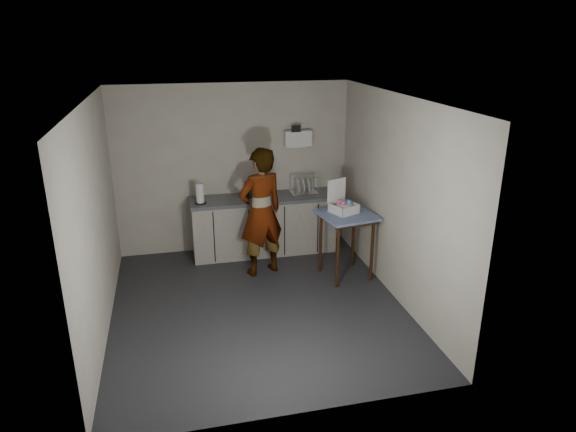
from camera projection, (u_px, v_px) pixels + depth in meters
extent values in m
plane|color=#252529|center=(258.00, 306.00, 6.53)|extent=(4.00, 4.00, 0.00)
cube|color=beige|center=(234.00, 169.00, 7.91)|extent=(3.60, 0.02, 2.60)
cube|color=beige|center=(396.00, 199.00, 6.47)|extent=(0.02, 4.00, 2.60)
cube|color=beige|center=(97.00, 222.00, 5.70)|extent=(0.02, 4.00, 2.60)
cube|color=silver|center=(253.00, 99.00, 5.65)|extent=(3.60, 4.00, 0.01)
cube|color=black|center=(264.00, 249.00, 8.16)|extent=(2.20, 0.52, 0.08)
cube|color=beige|center=(264.00, 226.00, 8.03)|extent=(2.20, 0.58, 0.86)
cube|color=#50535A|center=(263.00, 198.00, 7.87)|extent=(2.24, 0.62, 0.05)
cube|color=black|center=(214.00, 237.00, 7.59)|extent=(0.02, 0.01, 0.80)
cube|color=black|center=(249.00, 234.00, 7.70)|extent=(0.02, 0.01, 0.80)
cube|color=black|center=(284.00, 231.00, 7.82)|extent=(0.01, 0.01, 0.80)
cube|color=black|center=(318.00, 228.00, 7.93)|extent=(0.02, 0.01, 0.80)
cube|color=white|center=(298.00, 138.00, 7.91)|extent=(0.42, 0.16, 0.24)
cube|color=white|center=(297.00, 146.00, 8.00)|extent=(0.30, 0.06, 0.04)
cube|color=black|center=(296.00, 129.00, 7.76)|extent=(0.14, 0.02, 0.10)
cylinder|color=#341D0B|center=(338.00, 258.00, 6.89)|extent=(0.05, 0.05, 0.86)
cylinder|color=#341D0B|center=(372.00, 252.00, 7.08)|extent=(0.05, 0.05, 0.86)
cylinder|color=#341D0B|center=(321.00, 244.00, 7.36)|extent=(0.05, 0.05, 0.86)
cylinder|color=#341D0B|center=(353.00, 238.00, 7.55)|extent=(0.05, 0.05, 0.86)
cube|color=#341D0B|center=(347.00, 218.00, 7.07)|extent=(0.73, 0.73, 0.04)
cube|color=navy|center=(347.00, 215.00, 7.05)|extent=(0.83, 0.83, 0.03)
imported|color=#B2A593|center=(261.00, 212.00, 7.16)|extent=(0.78, 0.64, 1.84)
imported|color=black|center=(253.00, 189.00, 7.69)|extent=(0.17, 0.17, 0.31)
cylinder|color=red|center=(257.00, 192.00, 7.88)|extent=(0.07, 0.07, 0.13)
cylinder|color=black|center=(247.00, 190.00, 7.80)|extent=(0.07, 0.07, 0.24)
cylinder|color=black|center=(201.00, 203.00, 7.56)|extent=(0.17, 0.17, 0.02)
cylinder|color=white|center=(200.00, 193.00, 7.51)|extent=(0.12, 0.12, 0.29)
cube|color=silver|center=(304.00, 192.00, 8.04)|extent=(0.42, 0.31, 0.02)
cylinder|color=silver|center=(294.00, 187.00, 7.83)|extent=(0.01, 0.01, 0.27)
cylinder|color=silver|center=(318.00, 185.00, 7.91)|extent=(0.01, 0.01, 0.27)
cylinder|color=silver|center=(290.00, 182.00, 8.08)|extent=(0.01, 0.01, 0.27)
cylinder|color=silver|center=(313.00, 180.00, 8.16)|extent=(0.01, 0.01, 0.27)
cylinder|color=white|center=(297.00, 185.00, 7.98)|extent=(0.05, 0.23, 0.23)
cylinder|color=white|center=(303.00, 185.00, 8.00)|extent=(0.05, 0.23, 0.23)
cylinder|color=white|center=(308.00, 184.00, 8.01)|extent=(0.05, 0.23, 0.23)
cube|color=white|center=(344.00, 212.00, 7.10)|extent=(0.41, 0.41, 0.01)
cube|color=white|center=(351.00, 211.00, 6.96)|extent=(0.30, 0.13, 0.12)
cube|color=white|center=(337.00, 205.00, 7.20)|extent=(0.30, 0.13, 0.12)
cube|color=white|center=(335.00, 210.00, 7.00)|extent=(0.13, 0.30, 0.12)
cube|color=white|center=(352.00, 206.00, 7.16)|extent=(0.13, 0.30, 0.12)
cube|color=white|center=(337.00, 190.00, 7.13)|extent=(0.30, 0.13, 0.32)
cylinder|color=white|center=(344.00, 208.00, 7.08)|extent=(0.21, 0.21, 0.12)
sphere|color=#FC5C9A|center=(343.00, 204.00, 7.00)|extent=(0.07, 0.07, 0.07)
sphere|color=#568CE9|center=(349.00, 202.00, 7.05)|extent=(0.07, 0.07, 0.07)
sphere|color=#54CD71|center=(341.00, 201.00, 7.10)|extent=(0.07, 0.07, 0.07)
sphere|color=#FC5C9A|center=(339.00, 202.00, 7.07)|extent=(0.07, 0.07, 0.07)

